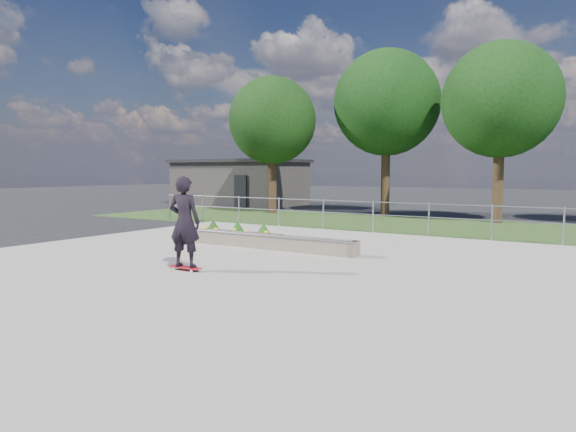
# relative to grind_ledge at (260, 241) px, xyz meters

# --- Properties ---
(ground) EXTENTS (120.00, 120.00, 0.00)m
(ground) POSITION_rel_grind_ledge_xyz_m (1.25, -2.32, -0.26)
(ground) COLOR black
(ground) RESTS_ON ground
(grass_verge) EXTENTS (30.00, 8.00, 0.02)m
(grass_verge) POSITION_rel_grind_ledge_xyz_m (1.25, 8.68, -0.25)
(grass_verge) COLOR #2A451B
(grass_verge) RESTS_ON ground
(concrete_slab) EXTENTS (15.00, 15.00, 0.06)m
(concrete_slab) POSITION_rel_grind_ledge_xyz_m (1.25, -2.32, -0.23)
(concrete_slab) COLOR gray
(concrete_slab) RESTS_ON ground
(fence) EXTENTS (20.06, 0.06, 1.20)m
(fence) POSITION_rel_grind_ledge_xyz_m (1.25, 5.18, 0.51)
(fence) COLOR gray
(fence) RESTS_ON ground
(building) EXTENTS (8.40, 5.40, 3.00)m
(building) POSITION_rel_grind_ledge_xyz_m (-12.75, 15.68, 1.25)
(building) COLOR #33302D
(building) RESTS_ON ground
(tree_far_left) EXTENTS (4.55, 4.55, 7.15)m
(tree_far_left) POSITION_rel_grind_ledge_xyz_m (-6.75, 10.68, 4.59)
(tree_far_left) COLOR #311D13
(tree_far_left) RESTS_ON ground
(tree_mid_left) EXTENTS (5.25, 5.25, 8.25)m
(tree_mid_left) POSITION_rel_grind_ledge_xyz_m (-1.25, 12.68, 5.34)
(tree_mid_left) COLOR #362215
(tree_mid_left) RESTS_ON ground
(tree_mid_right) EXTENTS (4.90, 4.90, 7.70)m
(tree_mid_right) POSITION_rel_grind_ledge_xyz_m (4.25, 11.68, 4.97)
(tree_mid_right) COLOR #332114
(tree_mid_right) RESTS_ON ground
(grind_ledge) EXTENTS (6.00, 0.44, 0.43)m
(grind_ledge) POSITION_rel_grind_ledge_xyz_m (0.00, 0.00, 0.00)
(grind_ledge) COLOR #6C5E4F
(grind_ledge) RESTS_ON concrete_slab
(planter_bed) EXTENTS (3.00, 1.20, 0.61)m
(planter_bed) POSITION_rel_grind_ledge_xyz_m (-1.56, 0.78, -0.02)
(planter_bed) COLOR black
(planter_bed) RESTS_ON concrete_slab
(skateboarder) EXTENTS (0.81, 0.62, 2.07)m
(skateboarder) POSITION_rel_grind_ledge_xyz_m (0.53, -3.59, 0.87)
(skateboarder) COLOR silver
(skateboarder) RESTS_ON concrete_slab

